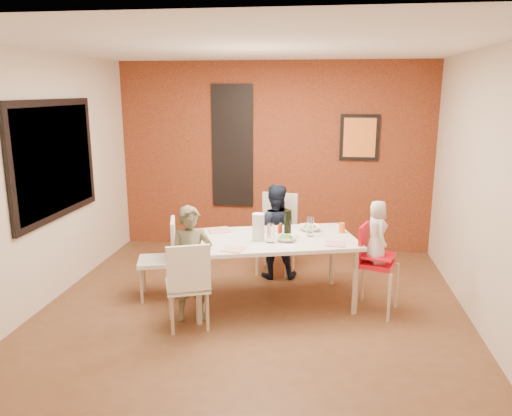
# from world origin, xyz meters

# --- Properties ---
(ground) EXTENTS (4.50, 4.50, 0.00)m
(ground) POSITION_xyz_m (0.00, 0.00, 0.00)
(ground) COLOR brown
(ground) RESTS_ON ground
(ceiling) EXTENTS (4.50, 4.50, 0.02)m
(ceiling) POSITION_xyz_m (0.00, 0.00, 2.70)
(ceiling) COLOR white
(ceiling) RESTS_ON wall_back
(wall_back) EXTENTS (4.50, 0.02, 2.70)m
(wall_back) POSITION_xyz_m (0.00, 2.25, 1.35)
(wall_back) COLOR beige
(wall_back) RESTS_ON ground
(wall_front) EXTENTS (4.50, 0.02, 2.70)m
(wall_front) POSITION_xyz_m (0.00, -2.25, 1.35)
(wall_front) COLOR beige
(wall_front) RESTS_ON ground
(wall_left) EXTENTS (0.02, 4.50, 2.70)m
(wall_left) POSITION_xyz_m (-2.25, 0.00, 1.35)
(wall_left) COLOR beige
(wall_left) RESTS_ON ground
(wall_right) EXTENTS (0.02, 4.50, 2.70)m
(wall_right) POSITION_xyz_m (2.25, 0.00, 1.35)
(wall_right) COLOR beige
(wall_right) RESTS_ON ground
(brick_accent_wall) EXTENTS (4.50, 0.02, 2.70)m
(brick_accent_wall) POSITION_xyz_m (0.00, 2.23, 1.35)
(brick_accent_wall) COLOR maroon
(brick_accent_wall) RESTS_ON ground
(picture_window_frame) EXTENTS (0.05, 1.70, 1.30)m
(picture_window_frame) POSITION_xyz_m (-2.22, 0.20, 1.55)
(picture_window_frame) COLOR black
(picture_window_frame) RESTS_ON wall_left
(picture_window_pane) EXTENTS (0.02, 1.55, 1.15)m
(picture_window_pane) POSITION_xyz_m (-2.21, 0.20, 1.55)
(picture_window_pane) COLOR black
(picture_window_pane) RESTS_ON wall_left
(glassblock_strip) EXTENTS (0.55, 0.03, 1.70)m
(glassblock_strip) POSITION_xyz_m (-0.60, 2.21, 1.50)
(glassblock_strip) COLOR silver
(glassblock_strip) RESTS_ON wall_back
(glassblock_surround) EXTENTS (0.60, 0.03, 1.76)m
(glassblock_surround) POSITION_xyz_m (-0.60, 2.21, 1.50)
(glassblock_surround) COLOR black
(glassblock_surround) RESTS_ON wall_back
(art_print_frame) EXTENTS (0.54, 0.03, 0.64)m
(art_print_frame) POSITION_xyz_m (1.20, 2.21, 1.65)
(art_print_frame) COLOR black
(art_print_frame) RESTS_ON wall_back
(art_print_canvas) EXTENTS (0.44, 0.01, 0.54)m
(art_print_canvas) POSITION_xyz_m (1.20, 2.19, 1.65)
(art_print_canvas) COLOR #FC9B38
(art_print_canvas) RESTS_ON wall_back
(dining_table) EXTENTS (1.98, 1.44, 0.74)m
(dining_table) POSITION_xyz_m (0.18, 0.23, 0.68)
(dining_table) COLOR white
(dining_table) RESTS_ON ground
(chair_near) EXTENTS (0.53, 0.53, 0.89)m
(chair_near) POSITION_xyz_m (-0.55, -0.52, 0.50)
(chair_near) COLOR white
(chair_near) RESTS_ON ground
(chair_far) EXTENTS (0.53, 0.53, 1.00)m
(chair_far) POSITION_xyz_m (0.15, 1.26, 0.56)
(chair_far) COLOR beige
(chair_far) RESTS_ON ground
(chair_left) EXTENTS (0.51, 0.51, 0.90)m
(chair_left) POSITION_xyz_m (-1.03, 0.23, 0.50)
(chair_left) COLOR white
(chair_left) RESTS_ON ground
(high_chair) EXTENTS (0.49, 0.49, 0.94)m
(high_chair) POSITION_xyz_m (1.25, 0.16, 0.56)
(high_chair) COLOR red
(high_chair) RESTS_ON ground
(child_near) EXTENTS (0.49, 0.39, 1.18)m
(child_near) POSITION_xyz_m (-0.58, -0.28, 0.59)
(child_near) COLOR brown
(child_near) RESTS_ON ground
(child_far) EXTENTS (0.62, 0.51, 1.18)m
(child_far) POSITION_xyz_m (0.13, 1.01, 0.59)
(child_far) COLOR black
(child_far) RESTS_ON ground
(toddler) EXTENTS (0.28, 0.36, 0.65)m
(toddler) POSITION_xyz_m (1.27, 0.14, 0.88)
(toddler) COLOR silver
(toddler) RESTS_ON high_chair
(plate_near_left) EXTENTS (0.24, 0.24, 0.01)m
(plate_near_left) POSITION_xyz_m (-0.16, -0.23, 0.75)
(plate_near_left) COLOR white
(plate_near_left) RESTS_ON dining_table
(plate_far_mid) EXTENTS (0.30, 0.30, 0.01)m
(plate_far_mid) POSITION_xyz_m (0.14, 0.56, 0.75)
(plate_far_mid) COLOR white
(plate_far_mid) RESTS_ON dining_table
(plate_near_right) EXTENTS (0.21, 0.21, 0.01)m
(plate_near_right) POSITION_xyz_m (0.85, 0.08, 0.75)
(plate_near_right) COLOR white
(plate_near_right) RESTS_ON dining_table
(plate_far_left) EXTENTS (0.32, 0.32, 0.01)m
(plate_far_left) POSITION_xyz_m (-0.44, 0.43, 0.75)
(plate_far_left) COLOR white
(plate_far_left) RESTS_ON dining_table
(salad_bowl_a) EXTENTS (0.21, 0.21, 0.05)m
(salad_bowl_a) POSITION_xyz_m (0.34, 0.14, 0.77)
(salad_bowl_a) COLOR white
(salad_bowl_a) RESTS_ON dining_table
(salad_bowl_b) EXTENTS (0.30, 0.30, 0.06)m
(salad_bowl_b) POSITION_xyz_m (0.58, 0.58, 0.77)
(salad_bowl_b) COLOR white
(salad_bowl_b) RESTS_ON dining_table
(wine_bottle) EXTENTS (0.08, 0.08, 0.30)m
(wine_bottle) POSITION_xyz_m (0.35, 0.28, 0.89)
(wine_bottle) COLOR black
(wine_bottle) RESTS_ON dining_table
(wine_glass_a) EXTENTS (0.07, 0.07, 0.20)m
(wine_glass_a) POSITION_xyz_m (0.18, 0.06, 0.84)
(wine_glass_a) COLOR white
(wine_glass_a) RESTS_ON dining_table
(wine_glass_b) EXTENTS (0.07, 0.07, 0.21)m
(wine_glass_b) POSITION_xyz_m (0.59, 0.36, 0.85)
(wine_glass_b) COLOR white
(wine_glass_b) RESTS_ON dining_table
(paper_towel_roll) EXTENTS (0.13, 0.13, 0.29)m
(paper_towel_roll) POSITION_xyz_m (0.05, 0.12, 0.89)
(paper_towel_roll) COLOR silver
(paper_towel_roll) RESTS_ON dining_table
(condiment_red) EXTENTS (0.04, 0.04, 0.14)m
(condiment_red) POSITION_xyz_m (0.26, 0.25, 0.81)
(condiment_red) COLOR red
(condiment_red) RESTS_ON dining_table
(condiment_green) EXTENTS (0.04, 0.04, 0.14)m
(condiment_green) POSITION_xyz_m (0.27, 0.32, 0.81)
(condiment_green) COLOR #317527
(condiment_green) RESTS_ON dining_table
(condiment_brown) EXTENTS (0.04, 0.04, 0.15)m
(condiment_brown) POSITION_xyz_m (0.18, 0.26, 0.82)
(condiment_brown) COLOR brown
(condiment_brown) RESTS_ON dining_table
(sippy_cup) EXTENTS (0.07, 0.07, 0.11)m
(sippy_cup) POSITION_xyz_m (0.93, 0.53, 0.80)
(sippy_cup) COLOR orange
(sippy_cup) RESTS_ON dining_table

